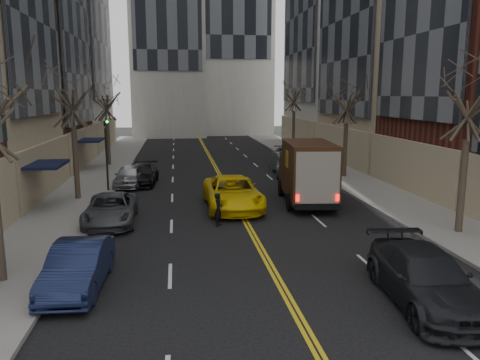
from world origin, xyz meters
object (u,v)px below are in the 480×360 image
object	(u,v)px
observer_sedan	(425,278)
taxi	(233,193)
pedestrian	(219,210)
ups_truck	(307,172)

from	to	relation	value
observer_sedan	taxi	xyz separation A→B (m)	(-4.13, 12.09, 0.06)
observer_sedan	pedestrian	bearing A→B (deg)	125.16
observer_sedan	pedestrian	size ratio (longest dim) A/B	3.62
ups_truck	observer_sedan	world-z (taller)	ups_truck
taxi	pedestrian	world-z (taller)	taxi
ups_truck	pedestrian	world-z (taller)	ups_truck
taxi	pedestrian	size ratio (longest dim) A/B	3.95
taxi	pedestrian	distance (m)	3.34
ups_truck	taxi	size ratio (longest dim) A/B	1.08
pedestrian	taxi	bearing A→B (deg)	1.44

